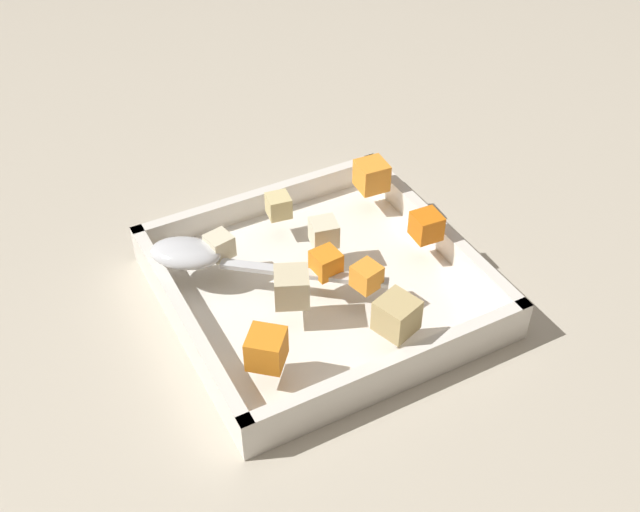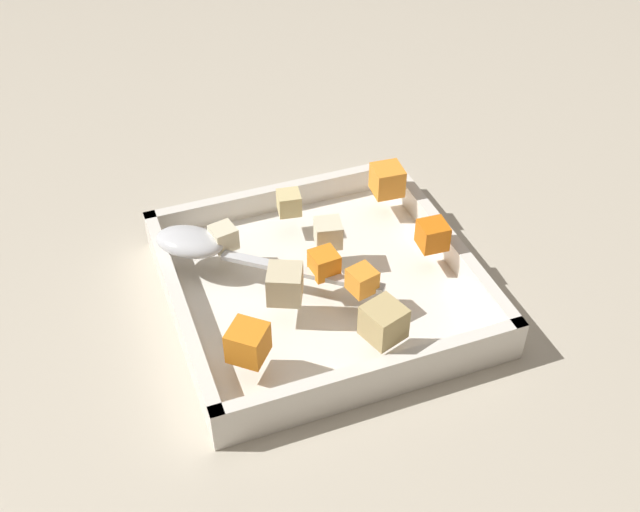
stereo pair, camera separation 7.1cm
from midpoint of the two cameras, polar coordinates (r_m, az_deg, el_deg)
ground_plane at (r=0.76m, az=3.49°, el=-1.98°), size 4.00×4.00×0.00m
baking_dish at (r=0.74m, az=2.76°, el=-2.44°), size 0.28×0.27×0.04m
carrot_chunk_rim_edge at (r=0.70m, az=3.21°, el=-0.68°), size 0.03×0.03×0.02m
carrot_chunk_heap_top at (r=0.74m, az=11.04°, el=1.42°), size 0.03×0.03×0.03m
carrot_chunk_heap_side at (r=0.80m, az=7.52°, el=5.49°), size 0.03×0.03×0.03m
carrot_chunk_far_left at (r=0.69m, az=6.09°, el=-1.93°), size 0.03×0.03×0.02m
carrot_chunk_corner_ne at (r=0.63m, az=-2.11°, el=-6.55°), size 0.04×0.04×0.03m
potato_chunk_near_right at (r=0.65m, az=7.79°, el=-5.02°), size 0.04×0.04×0.03m
potato_chunk_center at (r=0.73m, az=3.13°, el=1.53°), size 0.03×0.03×0.02m
potato_chunk_corner_se at (r=0.77m, az=0.34°, el=3.84°), size 0.03×0.03×0.02m
potato_chunk_corner_sw at (r=0.68m, az=0.40°, el=-2.21°), size 0.04×0.04×0.03m
potato_chunk_corner_nw at (r=0.73m, az=-4.38°, el=1.29°), size 0.03×0.03×0.02m
serving_spoon at (r=0.73m, az=-5.88°, el=0.67°), size 0.19×0.16×0.02m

